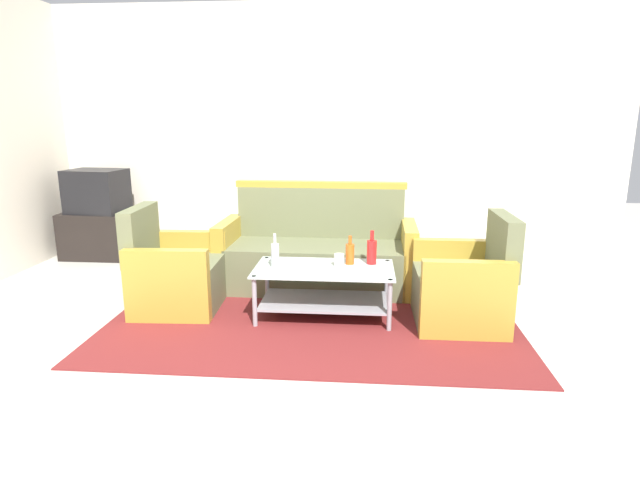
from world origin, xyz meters
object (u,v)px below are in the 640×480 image
at_px(cup, 339,260).
at_px(tv_stand, 101,235).
at_px(television, 97,191).
at_px(armchair_left, 175,275).
at_px(couch, 318,255).
at_px(armchair_right, 464,287).
at_px(bottle_red, 372,251).
at_px(coffee_table, 324,284).
at_px(bottle_orange, 350,253).
at_px(bottle_clear, 275,255).

bearing_deg(cup, tv_stand, 150.90).
height_order(tv_stand, television, television).
bearing_deg(armchair_left, couch, 116.94).
bearing_deg(armchair_right, tv_stand, 66.15).
distance_m(cup, tv_stand, 3.21).
distance_m(bottle_red, television, 3.40).
height_order(coffee_table, tv_stand, tv_stand).
distance_m(armchair_left, armchair_right, 2.35).
bearing_deg(coffee_table, tv_stand, 148.91).
height_order(bottle_red, cup, bottle_red).
xyz_separation_m(bottle_orange, tv_stand, (-2.88, 1.49, -0.24)).
relative_size(armchair_right, bottle_orange, 3.63).
relative_size(coffee_table, bottle_clear, 4.01).
relative_size(armchair_right, bottle_red, 3.07).
xyz_separation_m(armchair_right, tv_stand, (-3.77, 1.64, -0.03)).
distance_m(tv_stand, television, 0.50).
bearing_deg(tv_stand, armchair_left, -46.74).
bearing_deg(armchair_right, couch, 57.00).
xyz_separation_m(bottle_red, tv_stand, (-3.06, 1.47, -0.25)).
bearing_deg(couch, armchair_right, 148.65).
relative_size(armchair_right, coffee_table, 0.77).
bearing_deg(cup, armchair_left, 178.22).
bearing_deg(bottle_clear, couch, 70.66).
bearing_deg(coffee_table, bottle_red, 21.55).
bearing_deg(coffee_table, bottle_orange, 32.75).
height_order(bottle_clear, tv_stand, bottle_clear).
height_order(bottle_red, television, television).
height_order(armchair_left, bottle_orange, armchair_left).
relative_size(cup, tv_stand, 0.12).
height_order(bottle_red, bottle_orange, bottle_red).
distance_m(armchair_left, coffee_table, 1.26).
relative_size(armchair_left, bottle_clear, 3.10).
xyz_separation_m(couch, bottle_clear, (-0.27, -0.77, 0.20)).
height_order(coffee_table, cup, cup).
height_order(couch, armchair_right, couch).
distance_m(armchair_left, television, 2.13).
distance_m(bottle_red, bottle_clear, 0.78).
relative_size(bottle_clear, bottle_orange, 1.17).
height_order(couch, television, television).
bearing_deg(bottle_clear, bottle_red, 12.30).
relative_size(armchair_left, television, 1.32).
bearing_deg(tv_stand, television, 83.64).
relative_size(bottle_red, bottle_clear, 1.01).
xyz_separation_m(couch, armchair_right, (1.21, -0.77, -0.03)).
xyz_separation_m(armchair_left, armchair_right, (2.34, -0.13, 0.00)).
bearing_deg(television, cup, 157.21).
xyz_separation_m(bottle_clear, bottle_orange, (0.59, 0.15, -0.02)).
distance_m(coffee_table, bottle_red, 0.47).
height_order(cup, tv_stand, tv_stand).
relative_size(coffee_table, tv_stand, 1.38).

